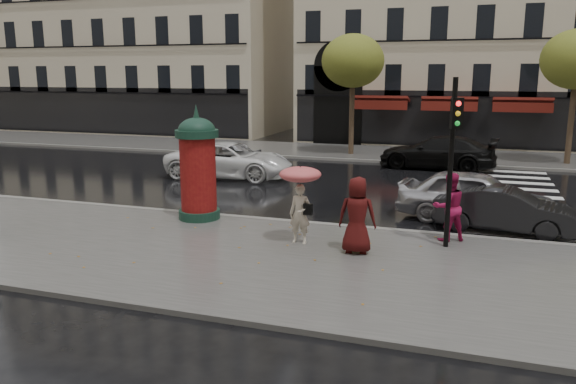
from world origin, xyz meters
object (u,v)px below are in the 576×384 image
(woman_red, at_px, (449,207))
(car_black, at_px, (437,152))
(man_burgundy, at_px, (357,215))
(car_far_silver, at_px, (223,154))
(morris_column, at_px, (198,165))
(car_darkgrey, at_px, (505,210))
(car_white, at_px, (230,160))
(traffic_light, at_px, (453,147))
(car_silver, at_px, (475,196))
(woman_umbrella, at_px, (300,192))

(woman_red, bearing_deg, car_black, -115.33)
(man_burgundy, bearing_deg, woman_red, -144.21)
(car_far_silver, bearing_deg, morris_column, 26.01)
(car_darkgrey, bearing_deg, car_white, 71.17)
(traffic_light, height_order, car_darkgrey, traffic_light)
(car_black, bearing_deg, traffic_light, 10.14)
(woman_red, relative_size, car_far_silver, 0.48)
(traffic_light, bearing_deg, car_far_silver, 137.00)
(car_darkgrey, height_order, car_white, car_white)
(woman_red, xyz_separation_m, car_black, (-1.13, 12.60, -0.25))
(car_black, relative_size, car_far_silver, 1.42)
(car_silver, bearing_deg, car_white, 73.84)
(man_burgundy, distance_m, car_darkgrey, 5.15)
(car_far_silver, bearing_deg, car_white, 36.13)
(car_far_silver, bearing_deg, car_darkgrey, 62.98)
(morris_column, xyz_separation_m, car_silver, (8.09, 2.77, -1.00))
(traffic_light, xyz_separation_m, car_darkgrey, (1.49, 2.48, -2.08))
(traffic_light, bearing_deg, woman_red, 92.33)
(traffic_light, distance_m, car_darkgrey, 3.57)
(car_white, distance_m, car_far_silver, 2.87)
(woman_red, distance_m, car_far_silver, 14.81)
(car_silver, height_order, car_black, car_silver)
(morris_column, xyz_separation_m, traffic_light, (7.45, -0.68, 0.93))
(woman_umbrella, bearing_deg, car_far_silver, 123.57)
(traffic_light, bearing_deg, car_white, 140.60)
(man_burgundy, relative_size, car_white, 0.35)
(woman_red, xyz_separation_m, car_white, (-9.67, 7.28, -0.27))
(woman_umbrella, distance_m, car_black, 14.35)
(morris_column, height_order, traffic_light, traffic_light)
(man_burgundy, bearing_deg, woman_umbrella, -17.03)
(woman_red, bearing_deg, man_burgundy, 10.55)
(morris_column, distance_m, car_black, 14.12)
(car_white, relative_size, car_far_silver, 1.44)
(woman_umbrella, distance_m, morris_column, 4.04)
(car_darkgrey, bearing_deg, woman_red, 147.13)
(woman_umbrella, xyz_separation_m, man_burgundy, (1.58, -0.33, -0.43))
(car_darkgrey, bearing_deg, morris_column, 108.67)
(car_white, height_order, car_far_silver, car_white)
(woman_umbrella, relative_size, man_burgundy, 1.09)
(woman_red, relative_size, car_black, 0.34)
(woman_umbrella, relative_size, car_white, 0.38)
(woman_umbrella, xyz_separation_m, car_white, (-5.98, 8.79, -0.74))
(morris_column, bearing_deg, car_far_silver, 110.94)
(man_burgundy, bearing_deg, car_white, -55.53)
(woman_red, height_order, morris_column, morris_column)
(morris_column, bearing_deg, car_silver, 18.90)
(man_burgundy, bearing_deg, car_darkgrey, -140.16)
(woman_red, distance_m, man_burgundy, 2.79)
(man_burgundy, bearing_deg, car_black, -99.09)
(man_burgundy, relative_size, car_far_silver, 0.50)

